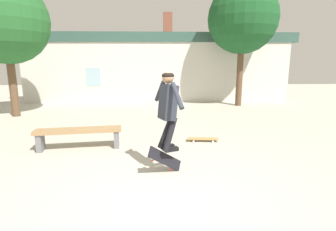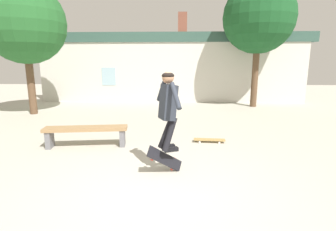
# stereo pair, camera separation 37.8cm
# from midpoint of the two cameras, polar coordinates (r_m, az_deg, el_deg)

# --- Properties ---
(ground_plane) EXTENTS (40.00, 40.00, 0.00)m
(ground_plane) POSITION_cam_midpoint_polar(r_m,az_deg,el_deg) (4.38, -4.35, -16.51)
(ground_plane) COLOR #B2AD9E
(building_backdrop) EXTENTS (14.17, 0.52, 4.41)m
(building_backdrop) POSITION_cam_midpoint_polar(r_m,az_deg,el_deg) (13.54, -3.13, 10.70)
(building_backdrop) COLOR beige
(building_backdrop) RESTS_ON ground_plane
(tree_right) EXTENTS (3.13, 3.13, 5.53)m
(tree_right) POSITION_cam_midpoint_polar(r_m,az_deg,el_deg) (12.91, 15.11, 19.66)
(tree_right) COLOR brown
(tree_right) RESTS_ON ground_plane
(tree_left) EXTENTS (3.04, 3.04, 5.00)m
(tree_left) POSITION_cam_midpoint_polar(r_m,az_deg,el_deg) (11.66, -32.74, 16.79)
(tree_left) COLOR brown
(tree_left) RESTS_ON ground_plane
(park_bench) EXTENTS (2.03, 0.65, 0.50)m
(park_bench) POSITION_cam_midpoint_polar(r_m,az_deg,el_deg) (6.66, -20.40, -3.78)
(park_bench) COLOR #99754C
(park_bench) RESTS_ON ground_plane
(skater) EXTENTS (0.50, 1.09, 1.44)m
(skater) POSITION_cam_midpoint_polar(r_m,az_deg,el_deg) (4.69, -2.29, 2.32)
(skater) COLOR #282D38
(skateboard_flipping) EXTENTS (0.64, 0.49, 0.61)m
(skateboard_flipping) POSITION_cam_midpoint_polar(r_m,az_deg,el_deg) (4.93, -2.89, -9.48)
(skateboard_flipping) COLOR black
(skateboard_resting) EXTENTS (0.82, 0.27, 0.08)m
(skateboard_resting) POSITION_cam_midpoint_polar(r_m,az_deg,el_deg) (6.95, 6.05, -5.08)
(skateboard_resting) COLOR #AD894C
(skateboard_resting) RESTS_ON ground_plane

